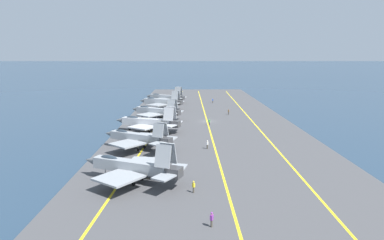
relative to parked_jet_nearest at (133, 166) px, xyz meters
The scene contains 17 objects.
ground_plane 48.64m from the parked_jet_nearest, 16.15° to the right, with size 2000.00×2000.00×0.00m, color #23384C.
carrier_deck 48.63m from the parked_jet_nearest, 16.15° to the right, with size 179.11×46.30×0.40m, color #424244.
deck_stripe_foul_line 53.57m from the parked_jet_nearest, 29.36° to the right, with size 161.20×0.36×0.01m, color yellow.
deck_stripe_centerline 48.61m from the parked_jet_nearest, 16.15° to the right, with size 161.20×0.36×0.01m, color yellow.
deck_stripe_edge_line 46.71m from the parked_jet_nearest, ahead, with size 161.20×0.36×0.01m, color yellow.
parked_jet_nearest is the anchor object (origin of this frame).
parked_jet_second 17.70m from the parked_jet_nearest, ahead, with size 12.58×15.55×5.86m.
parked_jet_third 33.69m from the parked_jet_nearest, ahead, with size 12.02×17.09×6.36m.
parked_jet_fourth 49.53m from the parked_jet_nearest, ahead, with size 13.38×15.92×6.23m.
parked_jet_fifth 67.21m from the parked_jet_nearest, ahead, with size 13.45×15.74×6.63m.
parked_jet_sixth 84.44m from the parked_jet_nearest, ahead, with size 12.55×16.65×6.40m.
crew_blue_vest 85.22m from the parked_jet_nearest, 12.01° to the right, with size 0.29×0.40×1.85m.
crew_brown_vest 60.97m from the parked_jet_nearest, 19.96° to the right, with size 0.46×0.43×1.74m.
crew_white_vest 21.52m from the parked_jet_nearest, 33.76° to the right, with size 0.46×0.42×1.76m.
crew_purple_vest 17.27m from the parked_jet_nearest, 141.78° to the right, with size 0.46×0.42×1.74m.
crew_green_vest 43.35m from the parked_jet_nearest, 18.51° to the right, with size 0.44×0.46×1.76m.
crew_yellow_vest 9.86m from the parked_jet_nearest, 114.90° to the right, with size 0.46×0.42×1.69m.
Camera 1 is at (-94.50, 5.41, 18.86)m, focal length 32.00 mm.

